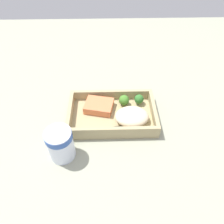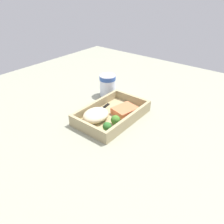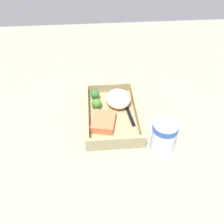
# 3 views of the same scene
# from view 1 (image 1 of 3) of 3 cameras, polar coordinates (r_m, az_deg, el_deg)

# --- Properties ---
(ground_plane) EXTENTS (1.60, 1.60, 0.02)m
(ground_plane) POSITION_cam_1_polar(r_m,az_deg,el_deg) (0.75, -0.00, -1.96)
(ground_plane) COLOR gray
(takeout_tray) EXTENTS (0.29, 0.18, 0.01)m
(takeout_tray) POSITION_cam_1_polar(r_m,az_deg,el_deg) (0.74, -0.00, -1.13)
(takeout_tray) COLOR tan
(takeout_tray) RESTS_ON ground_plane
(tray_rim) EXTENTS (0.29, 0.18, 0.03)m
(tray_rim) POSITION_cam_1_polar(r_m,az_deg,el_deg) (0.72, -0.00, 0.12)
(tray_rim) COLOR tan
(tray_rim) RESTS_ON takeout_tray
(salmon_fillet) EXTENTS (0.11, 0.09, 0.03)m
(salmon_fillet) POSITION_cam_1_polar(r_m,az_deg,el_deg) (0.75, -3.42, 1.57)
(salmon_fillet) COLOR #DF7547
(salmon_fillet) RESTS_ON takeout_tray
(mashed_potatoes) EXTENTS (0.11, 0.09, 0.04)m
(mashed_potatoes) POSITION_cam_1_polar(r_m,az_deg,el_deg) (0.70, 5.24, -1.23)
(mashed_potatoes) COLOR beige
(mashed_potatoes) RESTS_ON takeout_tray
(broccoli_floret_1) EXTENTS (0.03, 0.03, 0.04)m
(broccoli_floret_1) POSITION_cam_1_polar(r_m,az_deg,el_deg) (0.77, 7.06, 3.34)
(broccoli_floret_1) COLOR #7E9C50
(broccoli_floret_1) RESTS_ON takeout_tray
(broccoli_floret_2) EXTENTS (0.04, 0.04, 0.04)m
(broccoli_floret_2) POSITION_cam_1_polar(r_m,az_deg,el_deg) (0.76, 3.14, 3.09)
(broccoli_floret_2) COLOR #7A9F56
(broccoli_floret_2) RESTS_ON takeout_tray
(fork) EXTENTS (0.16, 0.04, 0.00)m
(fork) POSITION_cam_1_polar(r_m,az_deg,el_deg) (0.70, 2.08, -4.04)
(fork) COLOR black
(fork) RESTS_ON takeout_tray
(paper_cup) EXTENTS (0.08, 0.08, 0.10)m
(paper_cup) POSITION_cam_1_polar(r_m,az_deg,el_deg) (0.62, -13.38, -7.90)
(paper_cup) COLOR white
(paper_cup) RESTS_ON ground_plane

